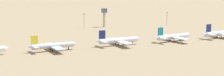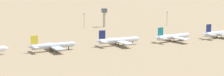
{
  "view_description": "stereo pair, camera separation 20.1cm",
  "coord_description": "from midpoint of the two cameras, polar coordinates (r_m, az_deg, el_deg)",
  "views": [
    {
      "loc": [
        -121.98,
        -284.49,
        55.16
      ],
      "look_at": [
        -2.46,
        2.77,
        6.0
      ],
      "focal_mm": 61.56,
      "sensor_mm": 36.0,
      "label": 1
    },
    {
      "loc": [
        -121.79,
        -284.57,
        55.16
      ],
      "look_at": [
        -2.46,
        2.77,
        6.0
      ],
      "focal_mm": 61.56,
      "sensor_mm": 36.0,
      "label": 2
    }
  ],
  "objects": [
    {
      "name": "parked_jet_navy_4",
      "position": [
        365.53,
        15.77,
        0.68
      ],
      "size": [
        41.82,
        35.6,
        13.84
      ],
      "rotation": [
        0.0,
        0.0,
        0.16
      ],
      "color": "silver",
      "rests_on": "ground"
    },
    {
      "name": "ground",
      "position": [
        314.41,
        0.63,
        -1.13
      ],
      "size": [
        4000.0,
        4000.0,
        0.0
      ],
      "primitive_type": "plane",
      "color": "#9E8460"
    },
    {
      "name": "parked_jet_teal_3",
      "position": [
        337.16,
        9.08,
        0.21
      ],
      "size": [
        40.47,
        34.55,
        13.42
      ],
      "rotation": [
        0.0,
        0.0,
        0.18
      ],
      "color": "silver",
      "rests_on": "ground"
    },
    {
      "name": "control_tower",
      "position": [
        431.15,
        -1.14,
        3.32
      ],
      "size": [
        5.2,
        5.2,
        21.0
      ],
      "color": "#C6B793",
      "rests_on": "ground"
    },
    {
      "name": "light_pole_mid",
      "position": [
        448.36,
        8.19,
        3.0
      ],
      "size": [
        1.8,
        0.5,
        15.88
      ],
      "color": "#59595E",
      "rests_on": "ground"
    },
    {
      "name": "light_pole_west",
      "position": [
        420.43,
        -4.15,
        2.7
      ],
      "size": [
        1.8,
        0.5,
        16.26
      ],
      "color": "#59595E",
      "rests_on": "ground"
    },
    {
      "name": "parked_jet_navy_2",
      "position": [
        313.06,
        0.95,
        -0.35
      ],
      "size": [
        40.77,
        34.29,
        13.47
      ],
      "rotation": [
        0.0,
        0.0,
        0.06
      ],
      "color": "silver",
      "rests_on": "ground"
    },
    {
      "name": "parked_jet_yellow_1",
      "position": [
        293.06,
        -8.81,
        -1.14
      ],
      "size": [
        39.07,
        32.92,
        12.9
      ],
      "rotation": [
        0.0,
        0.0,
        0.07
      ],
      "color": "silver",
      "rests_on": "ground"
    }
  ]
}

